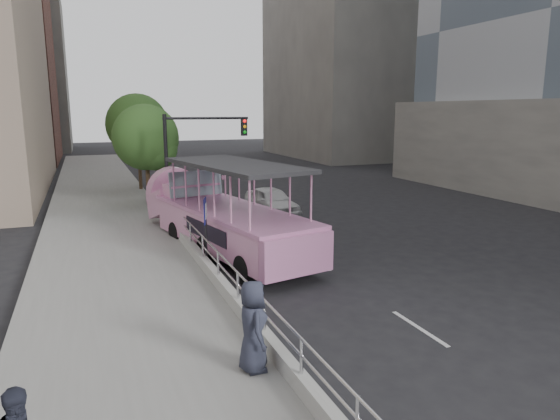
% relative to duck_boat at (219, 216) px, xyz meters
% --- Properties ---
extents(ground, '(160.00, 160.00, 0.00)m').
position_rel_duck_boat_xyz_m(ground, '(1.81, -6.99, -1.30)').
color(ground, black).
extents(sidewalk, '(5.50, 80.00, 0.30)m').
position_rel_duck_boat_xyz_m(sidewalk, '(-3.94, 3.01, -1.15)').
color(sidewalk, gray).
rests_on(sidewalk, ground).
extents(kerb_wall, '(0.24, 30.00, 0.36)m').
position_rel_duck_boat_xyz_m(kerb_wall, '(-1.31, -4.99, -0.82)').
color(kerb_wall, '#A6A6A1').
rests_on(kerb_wall, sidewalk).
extents(guardrail, '(0.07, 22.00, 0.71)m').
position_rel_duck_boat_xyz_m(guardrail, '(-1.31, -4.99, -0.16)').
color(guardrail, silver).
rests_on(guardrail, kerb_wall).
extents(duck_boat, '(4.63, 10.87, 3.52)m').
position_rel_duck_boat_xyz_m(duck_boat, '(0.00, 0.00, 0.00)').
color(duck_boat, black).
rests_on(duck_boat, ground).
extents(car, '(2.02, 4.33, 1.44)m').
position_rel_duck_boat_xyz_m(car, '(4.23, 5.42, -0.59)').
color(car, silver).
rests_on(car, ground).
extents(pedestrian_far, '(0.64, 0.94, 1.85)m').
position_rel_duck_boat_xyz_m(pedestrian_far, '(-1.88, -9.91, -0.08)').
color(pedestrian_far, '#262937').
rests_on(pedestrian_far, sidewalk).
extents(parking_sign, '(0.21, 0.56, 2.59)m').
position_rel_duck_boat_xyz_m(parking_sign, '(-1.19, -2.95, 0.34)').
color(parking_sign, black).
rests_on(parking_sign, ground).
extents(traffic_signal, '(4.20, 0.32, 5.20)m').
position_rel_duck_boat_xyz_m(traffic_signal, '(0.10, 5.51, 2.19)').
color(traffic_signal, black).
rests_on(traffic_signal, ground).
extents(street_tree_near, '(3.52, 3.52, 5.72)m').
position_rel_duck_boat_xyz_m(street_tree_near, '(-1.50, 8.94, 2.51)').
color(street_tree_near, '#39291A').
rests_on(street_tree_near, ground).
extents(street_tree_far, '(3.97, 3.97, 6.45)m').
position_rel_duck_boat_xyz_m(street_tree_far, '(-1.30, 14.94, 3.00)').
color(street_tree_far, '#39291A').
rests_on(street_tree_far, ground).
extents(midrise_stone_a, '(20.00, 20.00, 32.00)m').
position_rel_duck_boat_xyz_m(midrise_stone_a, '(27.81, 35.01, 14.70)').
color(midrise_stone_a, gray).
rests_on(midrise_stone_a, ground).
extents(midrise_stone_b, '(16.00, 14.00, 20.00)m').
position_rel_duck_boat_xyz_m(midrise_stone_b, '(-14.19, 57.01, 8.70)').
color(midrise_stone_b, gray).
rests_on(midrise_stone_b, ground).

